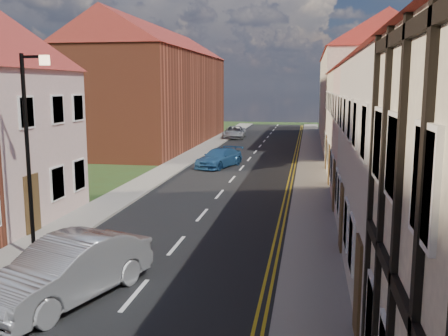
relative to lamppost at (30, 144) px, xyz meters
name	(u,v)px	position (x,y,z in m)	size (l,w,h in m)	color
road	(220,194)	(3.81, 10.00, -3.53)	(7.00, 90.00, 0.02)	black
pavement_left	(133,190)	(-0.59, 10.00, -3.48)	(1.80, 90.00, 0.12)	gray
pavement_right	(311,197)	(8.21, 10.00, -3.48)	(1.80, 90.00, 0.12)	gray
cottage_r_pink	(433,104)	(13.11, 8.90, 0.94)	(8.30, 6.00, 9.00)	beige
cottage_r_white_far	(409,100)	(13.11, 14.30, 0.94)	(8.30, 5.20, 9.00)	#AEA392
cottage_r_cream_far	(392,98)	(13.11, 19.70, 0.94)	(8.30, 6.00, 9.00)	#AEA392
block_right_far	(366,85)	(13.11, 35.00, 1.76)	(8.30, 24.20, 10.50)	#AEA392
block_left_far	(157,85)	(-5.49, 30.00, 1.76)	(8.30, 24.20, 10.50)	brown
lamppost	(30,144)	(0.00, 0.00, 0.00)	(0.88, 0.15, 6.00)	black
car_mid	(68,270)	(2.31, -2.50, -2.77)	(1.63, 4.68, 1.54)	#9D9EA4
car_far	(219,158)	(2.31, 18.14, -2.93)	(1.70, 4.18, 1.21)	navy
car_distant	(234,132)	(0.61, 36.08, -2.92)	(2.06, 4.48, 1.24)	#AAADB2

